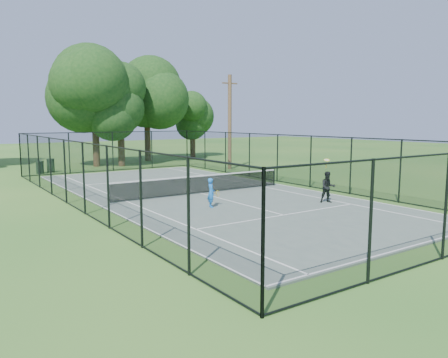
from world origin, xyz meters
TOP-DOWN VIEW (x-y plane):
  - ground at (0.00, 0.00)m, footprint 120.00×120.00m
  - tennis_court at (0.00, 0.00)m, footprint 11.00×24.00m
  - tennis_net at (0.00, 0.00)m, footprint 10.08×0.08m
  - fence at (0.00, 0.00)m, footprint 13.10×26.10m
  - tree_near_left at (-0.03, 16.82)m, footprint 7.14×7.14m
  - tree_near_mid at (1.82, 15.94)m, footprint 6.08×6.08m
  - tree_near_right at (5.64, 19.06)m, footprint 6.08×6.08m
  - tree_far_right at (11.33, 20.35)m, footprint 4.77×4.77m
  - trash_bin_left at (-5.03, 14.36)m, footprint 0.58×0.58m
  - trash_bin_right at (-4.19, 14.71)m, footprint 0.58×0.58m
  - utility_pole at (8.12, 9.00)m, footprint 1.40×0.30m
  - player_blue at (-1.54, -3.37)m, footprint 0.80×0.54m
  - player_black at (3.53, -5.51)m, footprint 1.04×1.03m

SIDE VIEW (x-z plane):
  - ground at x=0.00m, z-range 0.00..0.00m
  - tennis_court at x=0.00m, z-range 0.00..0.06m
  - trash_bin_left at x=-5.03m, z-range 0.01..0.92m
  - trash_bin_right at x=-4.19m, z-range 0.01..1.03m
  - tennis_net at x=0.00m, z-range 0.10..1.05m
  - player_blue at x=-1.54m, z-range 0.06..1.35m
  - player_black at x=3.53m, z-range -0.22..1.80m
  - fence at x=0.00m, z-range 0.00..3.00m
  - utility_pole at x=8.12m, z-range 0.06..7.43m
  - tree_far_right at x=11.33m, z-range 0.75..7.06m
  - tree_near_mid at x=1.82m, z-range 0.92..8.88m
  - tree_near_right at x=5.64m, z-range 1.14..9.52m
  - tree_near_left at x=-0.03m, z-range 1.07..10.39m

